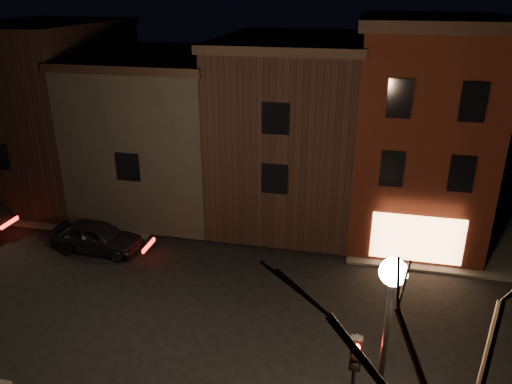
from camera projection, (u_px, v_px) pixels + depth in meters
The scene contains 10 objects.
ground at pixel (209, 313), 19.48m from camera, with size 120.00×120.00×0.00m, color black.
sidewalk_far_left at pixel (54, 139), 41.60m from camera, with size 30.00×30.00×0.12m, color #2D2B28.
corner_building at pixel (421, 129), 24.31m from camera, with size 6.50×8.50×10.50m.
row_building_a at pixel (293, 127), 26.79m from camera, with size 7.30×10.30×9.40m.
row_building_b at pixel (167, 128), 28.48m from camera, with size 7.80×10.30×8.40m.
row_building_c at pixel (52, 109), 29.68m from camera, with size 7.30×10.30×9.90m.
street_lamp_near at pixel (388, 317), 10.82m from camera, with size 0.60×0.60×6.48m.
traffic_signal at pixel (353, 381), 12.29m from camera, with size 0.58×0.38×4.05m.
bare_tree_right at pixel (481, 371), 7.93m from camera, with size 6.40×6.40×8.50m.
parked_car_a at pixel (97, 237), 23.82m from camera, with size 1.78×4.42×1.51m, color black.
Camera 1 is at (5.40, -15.38, 11.81)m, focal length 35.00 mm.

